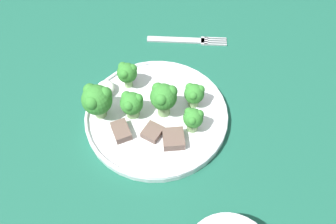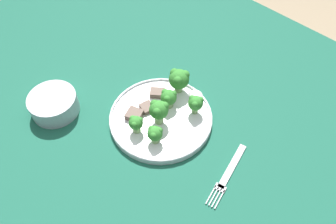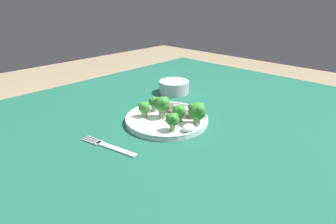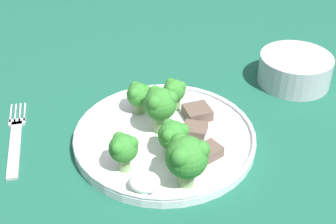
{
  "view_description": "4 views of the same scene",
  "coord_description": "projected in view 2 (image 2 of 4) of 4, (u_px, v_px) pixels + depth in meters",
  "views": [
    {
      "loc": [
        0.26,
        0.11,
        1.19
      ],
      "look_at": [
        -0.04,
        0.03,
        0.75
      ],
      "focal_mm": 35.0,
      "sensor_mm": 36.0,
      "label": 1
    },
    {
      "loc": [
        -0.4,
        0.33,
        1.36
      ],
      "look_at": [
        -0.08,
        0.0,
        0.76
      ],
      "focal_mm": 35.0,
      "sensor_mm": 36.0,
      "label": 2
    },
    {
      "loc": [
        -0.58,
        -0.51,
        1.05
      ],
      "look_at": [
        -0.06,
        -0.01,
        0.74
      ],
      "focal_mm": 28.0,
      "sensor_mm": 36.0,
      "label": 3
    },
    {
      "loc": [
        -0.04,
        -0.51,
        1.12
      ],
      "look_at": [
        -0.05,
        0.01,
        0.75
      ],
      "focal_mm": 50.0,
      "sensor_mm": 36.0,
      "label": 4
    }
  ],
  "objects": [
    {
      "name": "dinner_plate",
      "position": [
        162.0,
        117.0,
        0.81
      ],
      "size": [
        0.25,
        0.25,
        0.02
      ],
      "color": "white",
      "rests_on": "table"
    },
    {
      "name": "meat_slice_middle_slice",
      "position": [
        134.0,
        115.0,
        0.8
      ],
      "size": [
        0.05,
        0.05,
        0.02
      ],
      "color": "brown",
      "rests_on": "dinner_plate"
    },
    {
      "name": "meat_slice_front_slice",
      "position": [
        158.0,
        93.0,
        0.84
      ],
      "size": [
        0.05,
        0.04,
        0.02
      ],
      "color": "brown",
      "rests_on": "dinner_plate"
    },
    {
      "name": "table",
      "position": [
        147.0,
        124.0,
        0.89
      ],
      "size": [
        1.39,
        1.16,
        0.7
      ],
      "color": "#195642",
      "rests_on": "ground_plane"
    },
    {
      "name": "ground_plane",
      "position": [
        154.0,
        209.0,
        1.39
      ],
      "size": [
        8.0,
        8.0,
        0.0
      ],
      "primitive_type": "plane",
      "color": "#9E896B"
    },
    {
      "name": "broccoli_floret_center_left",
      "position": [
        196.0,
        103.0,
        0.78
      ],
      "size": [
        0.04,
        0.04,
        0.05
      ],
      "color": "#7FA866",
      "rests_on": "dinner_plate"
    },
    {
      "name": "broccoli_floret_mid_cluster",
      "position": [
        179.0,
        79.0,
        0.82
      ],
      "size": [
        0.05,
        0.05,
        0.07
      ],
      "color": "#7FA866",
      "rests_on": "dinner_plate"
    },
    {
      "name": "fork",
      "position": [
        228.0,
        174.0,
        0.72
      ],
      "size": [
        0.06,
        0.17,
        0.0
      ],
      "color": "#B2B2B7",
      "rests_on": "table"
    },
    {
      "name": "sauce_dollop",
      "position": [
        196.0,
        96.0,
        0.83
      ],
      "size": [
        0.04,
        0.03,
        0.02
      ],
      "color": "white",
      "rests_on": "dinner_plate"
    },
    {
      "name": "broccoli_floret_center_back",
      "position": [
        159.0,
        110.0,
        0.76
      ],
      "size": [
        0.05,
        0.05,
        0.07
      ],
      "color": "#7FA866",
      "rests_on": "dinner_plate"
    },
    {
      "name": "meat_slice_rear_slice",
      "position": [
        147.0,
        107.0,
        0.81
      ],
      "size": [
        0.04,
        0.04,
        0.01
      ],
      "color": "brown",
      "rests_on": "dinner_plate"
    },
    {
      "name": "broccoli_floret_back_left",
      "position": [
        136.0,
        123.0,
        0.75
      ],
      "size": [
        0.03,
        0.03,
        0.05
      ],
      "color": "#7FA866",
      "rests_on": "dinner_plate"
    },
    {
      "name": "cream_bowl",
      "position": [
        54.0,
        104.0,
        0.81
      ],
      "size": [
        0.12,
        0.12,
        0.05
      ],
      "color": "#B7BCC6",
      "rests_on": "table"
    },
    {
      "name": "broccoli_floret_front_left",
      "position": [
        169.0,
        98.0,
        0.8
      ],
      "size": [
        0.04,
        0.04,
        0.05
      ],
      "color": "#7FA866",
      "rests_on": "dinner_plate"
    },
    {
      "name": "broccoli_floret_near_rim_left",
      "position": [
        155.0,
        134.0,
        0.74
      ],
      "size": [
        0.04,
        0.04,
        0.05
      ],
      "color": "#7FA866",
      "rests_on": "dinner_plate"
    }
  ]
}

